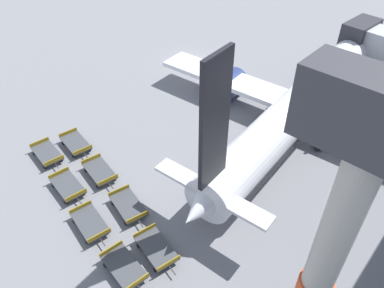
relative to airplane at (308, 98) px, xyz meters
name	(u,v)px	position (x,y,z in m)	size (l,w,h in m)	color
ground_plane	(190,62)	(-16.24, 1.97, -2.82)	(500.00, 500.00, 0.00)	gray
airplane	(308,98)	(0.00, 0.00, 0.00)	(30.99, 36.66, 13.25)	white
baggage_dolly_row_near_col_a	(47,154)	(-13.65, -18.82, -2.34)	(3.91, 2.13, 0.92)	#424449
baggage_dolly_row_near_col_b	(68,186)	(-9.12, -19.82, -2.34)	(3.91, 2.12, 0.92)	#424449
baggage_dolly_row_near_col_c	(90,223)	(-4.94, -20.82, -2.34)	(3.92, 2.27, 0.92)	#424449
baggage_dolly_row_near_col_d	(124,267)	(-0.56, -21.48, -2.34)	(3.90, 2.12, 0.92)	#424449
baggage_dolly_row_mid_a_col_a	(76,143)	(-12.98, -16.43, -2.34)	(3.91, 2.20, 0.92)	#424449
baggage_dolly_row_mid_a_col_b	(100,171)	(-8.59, -17.20, -2.34)	(3.91, 2.26, 0.92)	#424449
baggage_dolly_row_mid_a_col_c	(128,206)	(-4.18, -18.02, -2.34)	(3.91, 2.40, 0.92)	#424449
baggage_dolly_row_mid_a_col_d	(156,249)	(-0.03, -19.19, -2.34)	(3.92, 2.33, 0.92)	#424449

